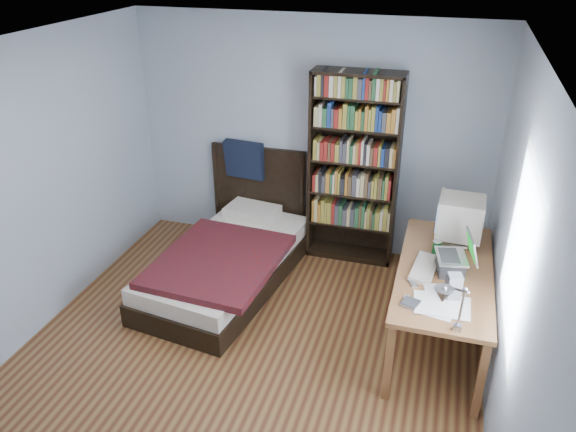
% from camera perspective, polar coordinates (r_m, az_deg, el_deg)
% --- Properties ---
extents(room, '(4.20, 4.24, 2.50)m').
position_cam_1_polar(room, '(4.11, -4.71, -1.28)').
color(room, '#522A18').
rests_on(room, ground).
extents(desk, '(0.75, 1.68, 0.73)m').
position_cam_1_polar(desk, '(5.33, 15.51, -5.50)').
color(desk, brown).
rests_on(desk, floor).
extents(crt_monitor, '(0.39, 0.36, 0.44)m').
position_cam_1_polar(crt_monitor, '(5.08, 16.98, -0.16)').
color(crt_monitor, '#C2B5A0').
rests_on(crt_monitor, desk).
extents(laptop, '(0.34, 0.34, 0.37)m').
position_cam_1_polar(laptop, '(4.68, 16.42, -4.45)').
color(laptop, '#2D2D30').
rests_on(laptop, desk).
extents(desk_lamp, '(0.23, 0.50, 0.60)m').
position_cam_1_polar(desk_lamp, '(3.56, 15.80, -8.07)').
color(desk_lamp, '#99999E').
rests_on(desk_lamp, desk).
extents(keyboard, '(0.23, 0.47, 0.04)m').
position_cam_1_polar(keyboard, '(4.71, 13.70, -5.14)').
color(keyboard, '#B5A997').
rests_on(keyboard, desk).
extents(speaker, '(0.12, 0.12, 0.20)m').
position_cam_1_polar(speaker, '(4.38, 16.51, -6.89)').
color(speaker, gray).
rests_on(speaker, desk).
extents(soda_can, '(0.07, 0.07, 0.13)m').
position_cam_1_polar(soda_can, '(4.91, 14.85, -3.21)').
color(soda_can, '#063217').
rests_on(soda_can, desk).
extents(mouse, '(0.06, 0.10, 0.03)m').
position_cam_1_polar(mouse, '(4.98, 15.30, -3.50)').
color(mouse, silver).
rests_on(mouse, desk).
extents(phone_silver, '(0.08, 0.10, 0.02)m').
position_cam_1_polar(phone_silver, '(4.51, 12.57, -6.68)').
color(phone_silver, '#B1B0B5').
rests_on(phone_silver, desk).
extents(phone_grey, '(0.04, 0.08, 0.02)m').
position_cam_1_polar(phone_grey, '(4.32, 11.93, -8.26)').
color(phone_grey, gray).
rests_on(phone_grey, desk).
extents(external_drive, '(0.15, 0.15, 0.02)m').
position_cam_1_polar(external_drive, '(4.28, 12.34, -8.67)').
color(external_drive, gray).
rests_on(external_drive, desk).
extents(bookshelf, '(0.91, 0.30, 2.01)m').
position_cam_1_polar(bookshelf, '(5.80, 6.69, 4.70)').
color(bookshelf, black).
rests_on(bookshelf, floor).
extents(bed, '(1.29, 2.16, 1.16)m').
position_cam_1_polar(bed, '(5.71, -5.93, -4.12)').
color(bed, black).
rests_on(bed, floor).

